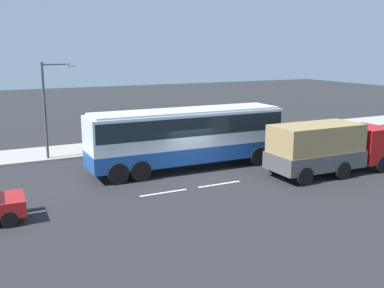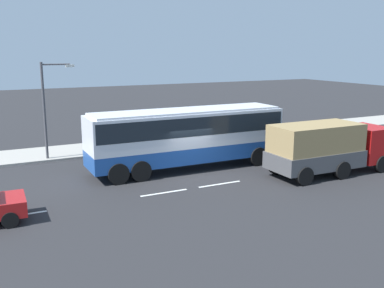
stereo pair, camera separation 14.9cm
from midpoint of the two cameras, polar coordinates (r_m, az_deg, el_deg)
ground_plane at (r=24.48m, az=-0.48°, el=-3.86°), size 120.00×120.00×0.00m
sidewalk_curb at (r=31.76m, az=-7.02°, el=-0.10°), size 80.00×4.00×0.15m
lane_centreline at (r=20.92m, az=-7.16°, el=-6.74°), size 24.98×0.16×0.01m
coach_bus at (r=25.09m, az=-0.81°, el=1.51°), size 11.33×2.86×3.41m
cargo_truck at (r=25.29m, az=16.99°, el=-0.28°), size 7.27×2.66×2.82m
pedestrian_near_curb at (r=30.41m, az=-12.01°, el=1.13°), size 0.32×0.32×1.64m
street_lamp at (r=28.21m, az=-18.16°, el=5.12°), size 2.00×0.24×5.84m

